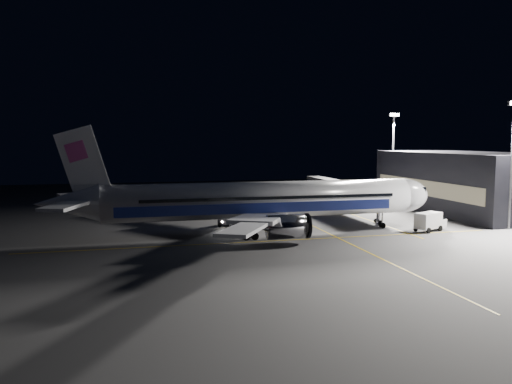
{
  "coord_description": "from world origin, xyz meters",
  "views": [
    {
      "loc": [
        -19.3,
        -74.09,
        14.53
      ],
      "look_at": [
        0.15,
        4.72,
        6.0
      ],
      "focal_mm": 35.0,
      "sensor_mm": 36.0,
      "label": 1
    }
  ],
  "objects_px": {
    "airliner": "(256,201)",
    "service_truck": "(430,221)",
    "floodlight_mast_north": "(393,149)",
    "safety_cone_a": "(236,225)",
    "jet_bridge": "(346,190)",
    "safety_cone_b": "(234,228)",
    "safety_cone_c": "(275,226)",
    "floodlight_mast_south": "(512,153)",
    "baggage_tug": "(226,221)"
  },
  "relations": [
    {
      "from": "airliner",
      "to": "service_truck",
      "type": "height_order",
      "value": "airliner"
    },
    {
      "from": "floodlight_mast_north",
      "to": "safety_cone_a",
      "type": "bearing_deg",
      "value": -149.77
    },
    {
      "from": "jet_bridge",
      "to": "safety_cone_b",
      "type": "relative_size",
      "value": 51.0
    },
    {
      "from": "airliner",
      "to": "safety_cone_c",
      "type": "height_order",
      "value": "airliner"
    },
    {
      "from": "safety_cone_a",
      "to": "floodlight_mast_south",
      "type": "bearing_deg",
      "value": -16.98
    },
    {
      "from": "airliner",
      "to": "safety_cone_b",
      "type": "height_order",
      "value": "airliner"
    },
    {
      "from": "jet_bridge",
      "to": "safety_cone_c",
      "type": "height_order",
      "value": "jet_bridge"
    },
    {
      "from": "airliner",
      "to": "safety_cone_a",
      "type": "bearing_deg",
      "value": 103.68
    },
    {
      "from": "floodlight_mast_north",
      "to": "safety_cone_a",
      "type": "height_order",
      "value": "floodlight_mast_north"
    },
    {
      "from": "service_truck",
      "to": "safety_cone_b",
      "type": "distance_m",
      "value": 31.49
    },
    {
      "from": "service_truck",
      "to": "safety_cone_a",
      "type": "height_order",
      "value": "service_truck"
    },
    {
      "from": "service_truck",
      "to": "safety_cone_b",
      "type": "xyz_separation_m",
      "value": [
        -30.35,
        8.33,
        -1.26
      ]
    },
    {
      "from": "safety_cone_c",
      "to": "airliner",
      "type": "bearing_deg",
      "value": -137.42
    },
    {
      "from": "floodlight_mast_south",
      "to": "jet_bridge",
      "type": "bearing_deg",
      "value": 126.79
    },
    {
      "from": "jet_bridge",
      "to": "baggage_tug",
      "type": "relative_size",
      "value": 11.51
    },
    {
      "from": "baggage_tug",
      "to": "safety_cone_a",
      "type": "distance_m",
      "value": 1.91
    },
    {
      "from": "service_truck",
      "to": "airliner",
      "type": "bearing_deg",
      "value": 147.65
    },
    {
      "from": "floodlight_mast_south",
      "to": "floodlight_mast_north",
      "type": "bearing_deg",
      "value": 90.0
    },
    {
      "from": "floodlight_mast_south",
      "to": "baggage_tug",
      "type": "height_order",
      "value": "floodlight_mast_south"
    },
    {
      "from": "jet_bridge",
      "to": "service_truck",
      "type": "xyz_separation_m",
      "value": [
        4.63,
        -22.38,
        -2.98
      ]
    },
    {
      "from": "airliner",
      "to": "floodlight_mast_north",
      "type": "bearing_deg",
      "value": 37.91
    },
    {
      "from": "airliner",
      "to": "floodlight_mast_south",
      "type": "distance_m",
      "value": 42.13
    },
    {
      "from": "floodlight_mast_north",
      "to": "baggage_tug",
      "type": "xyz_separation_m",
      "value": [
        -44.36,
        -23.99,
        -11.48
      ]
    },
    {
      "from": "baggage_tug",
      "to": "airliner",
      "type": "bearing_deg",
      "value": -57.93
    },
    {
      "from": "baggage_tug",
      "to": "safety_cone_c",
      "type": "xyz_separation_m",
      "value": [
        7.64,
        -3.99,
        -0.61
      ]
    },
    {
      "from": "service_truck",
      "to": "baggage_tug",
      "type": "distance_m",
      "value": 33.36
    },
    {
      "from": "floodlight_mast_north",
      "to": "service_truck",
      "type": "relative_size",
      "value": 3.31
    },
    {
      "from": "floodlight_mast_north",
      "to": "safety_cone_a",
      "type": "xyz_separation_m",
      "value": [
        -42.79,
        -24.93,
        -12.04
      ]
    },
    {
      "from": "airliner",
      "to": "safety_cone_b",
      "type": "xyz_separation_m",
      "value": [
        -2.64,
        4.0,
        -4.83
      ]
    },
    {
      "from": "service_truck",
      "to": "safety_cone_a",
      "type": "distance_m",
      "value": 31.57
    },
    {
      "from": "safety_cone_b",
      "to": "safety_cone_c",
      "type": "bearing_deg",
      "value": 0.0
    },
    {
      "from": "safety_cone_a",
      "to": "floodlight_mast_north",
      "type": "bearing_deg",
      "value": 30.23
    },
    {
      "from": "jet_bridge",
      "to": "safety_cone_c",
      "type": "xyz_separation_m",
      "value": [
        -18.72,
        -14.06,
        -4.3
      ]
    },
    {
      "from": "floodlight_mast_north",
      "to": "service_truck",
      "type": "distance_m",
      "value": 40.17
    },
    {
      "from": "floodlight_mast_south",
      "to": "safety_cone_c",
      "type": "height_order",
      "value": "floodlight_mast_south"
    },
    {
      "from": "safety_cone_a",
      "to": "safety_cone_b",
      "type": "distance_m",
      "value": 3.19
    },
    {
      "from": "service_truck",
      "to": "baggage_tug",
      "type": "bearing_deg",
      "value": 134.85
    },
    {
      "from": "floodlight_mast_south",
      "to": "service_truck",
      "type": "relative_size",
      "value": 3.31
    },
    {
      "from": "jet_bridge",
      "to": "safety_cone_a",
      "type": "distance_m",
      "value": 27.46
    },
    {
      "from": "jet_bridge",
      "to": "baggage_tug",
      "type": "xyz_separation_m",
      "value": [
        -26.36,
        -10.06,
        -3.69
      ]
    },
    {
      "from": "floodlight_mast_south",
      "to": "safety_cone_a",
      "type": "xyz_separation_m",
      "value": [
        -42.79,
        13.07,
        -12.04
      ]
    },
    {
      "from": "floodlight_mast_south",
      "to": "safety_cone_c",
      "type": "xyz_separation_m",
      "value": [
        -36.72,
        10.01,
        -12.09
      ]
    },
    {
      "from": "airliner",
      "to": "baggage_tug",
      "type": "xyz_separation_m",
      "value": [
        -3.28,
        7.99,
        -4.27
      ]
    },
    {
      "from": "baggage_tug",
      "to": "safety_cone_a",
      "type": "relative_size",
      "value": 4.57
    },
    {
      "from": "safety_cone_c",
      "to": "service_truck",
      "type": "bearing_deg",
      "value": -19.62
    },
    {
      "from": "airliner",
      "to": "floodlight_mast_north",
      "type": "distance_m",
      "value": 52.56
    },
    {
      "from": "jet_bridge",
      "to": "floodlight_mast_north",
      "type": "relative_size",
      "value": 1.66
    },
    {
      "from": "baggage_tug",
      "to": "safety_cone_a",
      "type": "height_order",
      "value": "baggage_tug"
    },
    {
      "from": "safety_cone_c",
      "to": "baggage_tug",
      "type": "bearing_deg",
      "value": 152.39
    },
    {
      "from": "floodlight_mast_south",
      "to": "safety_cone_a",
      "type": "distance_m",
      "value": 46.34
    }
  ]
}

